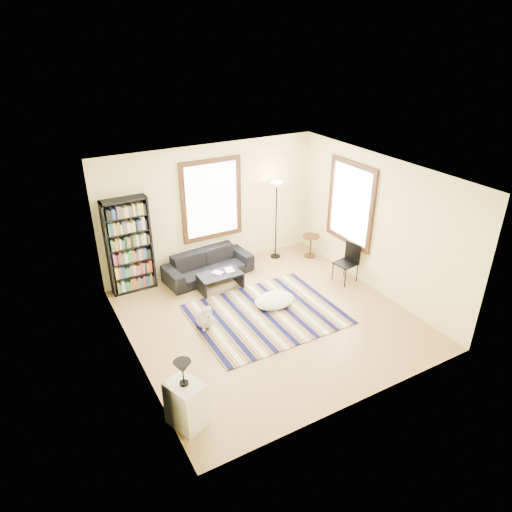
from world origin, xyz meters
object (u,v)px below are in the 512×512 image
floor_lamp (276,221)px  side_table (311,246)px  coffee_table (220,281)px  bookshelf (129,246)px  white_cabinet (186,404)px  sofa (208,265)px  folding_chair (346,263)px  dog (205,314)px  floor_cushion (275,300)px

floor_lamp → side_table: size_ratio=3.44×
coffee_table → floor_lamp: floor_lamp is taller
bookshelf → white_cabinet: (-0.39, -3.97, -0.65)m
sofa → folding_chair: (2.48, -1.63, 0.15)m
sofa → side_table: bearing=-12.1°
folding_chair → dog: bearing=171.9°
floor_cushion → floor_lamp: size_ratio=0.45×
sofa → bookshelf: 1.76m
white_cabinet → dog: (1.14, 2.00, -0.09)m
bookshelf → coffee_table: 1.99m
bookshelf → floor_cushion: bookshelf is taller
side_table → sofa: bearing=173.5°
sofa → white_cabinet: bearing=-123.6°
floor_cushion → side_table: (1.86, 1.41, 0.17)m
side_table → coffee_table: bearing=-172.6°
sofa → folding_chair: bearing=-39.0°
side_table → white_cabinet: size_ratio=0.77×
sofa → dog: sofa is taller
sofa → coffee_table: bearing=-96.3°
coffee_table → floor_cushion: size_ratio=1.08×
coffee_table → folding_chair: folding_chair is taller
white_cabinet → coffee_table: bearing=36.3°
sofa → floor_lamp: size_ratio=1.05×
floor_cushion → side_table: bearing=37.2°
floor_lamp → bookshelf: bearing=177.1°
folding_chair → white_cabinet: 4.91m
dog → folding_chair: bearing=10.1°
coffee_table → white_cabinet: white_cabinet is taller
bookshelf → dog: 2.23m
side_table → folding_chair: size_ratio=0.63×
side_table → folding_chair: folding_chair is taller
sofa → folding_chair: folding_chair is taller
floor_cushion → dog: dog is taller
floor_cushion → white_cabinet: (-2.64, -2.00, 0.25)m
dog → floor_lamp: bearing=43.5°
bookshelf → folding_chair: bearing=-25.1°
sofa → white_cabinet: 4.19m
folding_chair → white_cabinet: (-4.45, -2.07, -0.08)m
white_cabinet → dog: bearing=39.2°
coffee_table → side_table: bearing=7.4°
floor_lamp → side_table: bearing=-27.5°
bookshelf → floor_cushion: bearing=-41.2°
bookshelf → white_cabinet: bearing=-95.6°
bookshelf → coffee_table: (1.58, -0.89, -0.82)m
side_table → folding_chair: bearing=-92.1°
coffee_table → sofa: bearing=89.3°
white_cabinet → floor_cushion: bearing=16.0°
dog → side_table: bearing=31.8°
floor_lamp → dog: size_ratio=3.58×
side_table → dog: 3.64m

